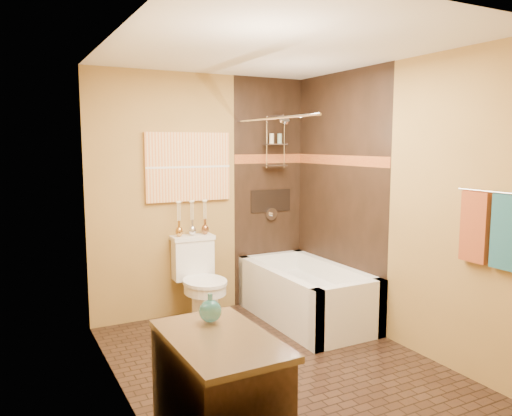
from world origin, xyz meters
TOP-DOWN VIEW (x-y plane):
  - floor at (0.00, 0.00)m, footprint 3.00×3.00m
  - wall_left at (-1.20, 0.00)m, footprint 0.02×3.00m
  - wall_right at (1.20, 0.00)m, footprint 0.02×3.00m
  - wall_back at (0.00, 1.50)m, footprint 2.40×0.02m
  - wall_front at (0.00, -1.50)m, footprint 2.40×0.02m
  - ceiling at (0.00, 0.00)m, footprint 3.00×3.00m
  - alcove_tile_back at (0.78, 1.49)m, footprint 0.85×0.01m
  - alcove_tile_right at (1.19, 0.75)m, footprint 0.01×1.50m
  - mosaic_band_back at (0.78, 1.48)m, footprint 0.85×0.01m
  - mosaic_band_right at (1.18, 0.75)m, footprint 0.01×1.50m
  - alcove_niche at (0.80, 1.48)m, footprint 0.50×0.01m
  - shower_fixtures at (0.80, 1.38)m, footprint 0.24×0.33m
  - curtain_rod at (0.40, 0.75)m, footprint 0.03×1.55m
  - towel_bar at (1.15, -1.05)m, footprint 0.02×0.55m
  - towel_teal at (1.16, -1.18)m, footprint 0.05×0.22m
  - towel_rust at (1.16, -0.92)m, footprint 0.05×0.22m
  - sunset_painting at (-0.17, 1.48)m, footprint 0.90×0.04m
  - vanity_mirror at (-1.19, -1.00)m, footprint 0.01×1.00m
  - bathtub at (0.80, 0.75)m, footprint 0.80×1.50m
  - toilet at (-0.17, 1.20)m, footprint 0.44×0.64m
  - vanity at (-0.92, -1.00)m, footprint 0.53×0.86m
  - teal_bottle at (-0.87, -0.77)m, footprint 0.13×0.13m
  - bud_vases at (-0.17, 1.39)m, footprint 0.36×0.07m

SIDE VIEW (x-z plane):
  - floor at x=0.00m, z-range 0.00..0.00m
  - bathtub at x=0.80m, z-range -0.05..0.50m
  - vanity at x=-0.92m, z-range 0.00..0.76m
  - toilet at x=-0.17m, z-range 0.01..0.86m
  - teal_bottle at x=-0.87m, z-range 0.74..0.95m
  - bud_vases at x=-0.17m, z-range 0.87..1.22m
  - alcove_niche at x=0.80m, z-range 1.02..1.27m
  - towel_teal at x=1.16m, z-range 0.92..1.44m
  - towel_rust at x=1.16m, z-range 0.92..1.44m
  - wall_left at x=-1.20m, z-range 0.00..2.50m
  - wall_right at x=1.20m, z-range 0.00..2.50m
  - wall_back at x=0.00m, z-range 0.00..2.50m
  - wall_front at x=0.00m, z-range 0.00..2.50m
  - alcove_tile_back at x=0.78m, z-range 0.00..2.50m
  - alcove_tile_right at x=1.19m, z-range 0.00..2.50m
  - towel_bar at x=1.15m, z-range 1.44..1.46m
  - vanity_mirror at x=-1.19m, z-range 1.05..1.95m
  - sunset_painting at x=-0.17m, z-range 1.20..1.90m
  - mosaic_band_back at x=0.78m, z-range 1.57..1.67m
  - mosaic_band_right at x=1.18m, z-range 1.57..1.67m
  - shower_fixtures at x=0.80m, z-range 1.08..2.25m
  - curtain_rod at x=0.40m, z-range 2.01..2.03m
  - ceiling at x=0.00m, z-range 2.50..2.50m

